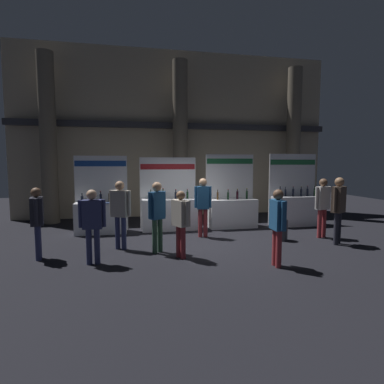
{
  "coord_description": "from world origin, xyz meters",
  "views": [
    {
      "loc": [
        -1.89,
        -8.26,
        2.2
      ],
      "look_at": [
        -0.07,
        0.95,
        1.32
      ],
      "focal_mm": 28.54,
      "sensor_mm": 36.0,
      "label": 1
    }
  ],
  "objects_px": {
    "exhibitor_booth_3": "(296,207)",
    "visitor_1": "(37,216)",
    "exhibitor_booth_0": "(101,214)",
    "exhibitor_booth_1": "(169,211)",
    "visitor_2": "(92,220)",
    "visitor_7": "(181,218)",
    "visitor_5": "(323,203)",
    "visitor_6": "(278,221)",
    "exhibitor_booth_2": "(232,210)",
    "visitor_0": "(120,208)",
    "visitor_3": "(338,204)",
    "visitor_8": "(157,211)",
    "visitor_4": "(203,202)",
    "trash_bin": "(281,230)"
  },
  "relations": [
    {
      "from": "exhibitor_booth_3",
      "to": "visitor_1",
      "type": "bearing_deg",
      "value": -162.79
    },
    {
      "from": "exhibitor_booth_0",
      "to": "exhibitor_booth_1",
      "type": "distance_m",
      "value": 2.17
    },
    {
      "from": "visitor_2",
      "to": "visitor_7",
      "type": "height_order",
      "value": "visitor_2"
    },
    {
      "from": "exhibitor_booth_3",
      "to": "visitor_2",
      "type": "xyz_separation_m",
      "value": [
        -6.56,
        -3.03,
        0.34
      ]
    },
    {
      "from": "exhibitor_booth_1",
      "to": "exhibitor_booth_0",
      "type": "bearing_deg",
      "value": -178.26
    },
    {
      "from": "visitor_7",
      "to": "visitor_2",
      "type": "bearing_deg",
      "value": 66.74
    },
    {
      "from": "visitor_5",
      "to": "visitor_6",
      "type": "xyz_separation_m",
      "value": [
        -2.5,
        -2.12,
        -0.06
      ]
    },
    {
      "from": "exhibitor_booth_2",
      "to": "visitor_0",
      "type": "xyz_separation_m",
      "value": [
        -3.68,
        -2.06,
        0.45
      ]
    },
    {
      "from": "exhibitor_booth_1",
      "to": "visitor_7",
      "type": "height_order",
      "value": "exhibitor_booth_1"
    },
    {
      "from": "visitor_3",
      "to": "visitor_8",
      "type": "bearing_deg",
      "value": 146.01
    },
    {
      "from": "visitor_4",
      "to": "visitor_6",
      "type": "xyz_separation_m",
      "value": [
        0.95,
        -2.87,
        -0.06
      ]
    },
    {
      "from": "exhibitor_booth_1",
      "to": "visitor_1",
      "type": "relative_size",
      "value": 1.45
    },
    {
      "from": "visitor_0",
      "to": "visitor_4",
      "type": "xyz_separation_m",
      "value": [
        2.37,
        0.88,
        -0.02
      ]
    },
    {
      "from": "trash_bin",
      "to": "visitor_0",
      "type": "height_order",
      "value": "visitor_0"
    },
    {
      "from": "visitor_4",
      "to": "visitor_5",
      "type": "bearing_deg",
      "value": -4.06
    },
    {
      "from": "visitor_5",
      "to": "visitor_7",
      "type": "distance_m",
      "value": 4.56
    },
    {
      "from": "exhibitor_booth_2",
      "to": "visitor_5",
      "type": "distance_m",
      "value": 2.92
    },
    {
      "from": "exhibitor_booth_3",
      "to": "visitor_0",
      "type": "height_order",
      "value": "exhibitor_booth_3"
    },
    {
      "from": "exhibitor_booth_1",
      "to": "trash_bin",
      "type": "bearing_deg",
      "value": -34.31
    },
    {
      "from": "trash_bin",
      "to": "visitor_6",
      "type": "distance_m",
      "value": 2.46
    },
    {
      "from": "exhibitor_booth_2",
      "to": "visitor_7",
      "type": "xyz_separation_m",
      "value": [
        -2.28,
        -3.07,
        0.33
      ]
    },
    {
      "from": "trash_bin",
      "to": "visitor_6",
      "type": "relative_size",
      "value": 0.36
    },
    {
      "from": "trash_bin",
      "to": "visitor_8",
      "type": "xyz_separation_m",
      "value": [
        -3.59,
        -0.55,
        0.74
      ]
    },
    {
      "from": "visitor_2",
      "to": "visitor_3",
      "type": "height_order",
      "value": "visitor_3"
    },
    {
      "from": "visitor_0",
      "to": "visitor_4",
      "type": "bearing_deg",
      "value": 49.69
    },
    {
      "from": "visitor_1",
      "to": "visitor_8",
      "type": "bearing_deg",
      "value": 77.94
    },
    {
      "from": "exhibitor_booth_2",
      "to": "visitor_7",
      "type": "relative_size",
      "value": 1.6
    },
    {
      "from": "exhibitor_booth_1",
      "to": "trash_bin",
      "type": "distance_m",
      "value": 3.62
    },
    {
      "from": "visitor_2",
      "to": "visitor_6",
      "type": "height_order",
      "value": "visitor_6"
    },
    {
      "from": "exhibitor_booth_3",
      "to": "visitor_4",
      "type": "distance_m",
      "value": 3.81
    },
    {
      "from": "visitor_1",
      "to": "visitor_4",
      "type": "xyz_separation_m",
      "value": [
        4.2,
        1.36,
        0.04
      ]
    },
    {
      "from": "exhibitor_booth_2",
      "to": "visitor_7",
      "type": "height_order",
      "value": "exhibitor_booth_2"
    },
    {
      "from": "exhibitor_booth_1",
      "to": "visitor_5",
      "type": "relative_size",
      "value": 1.37
    },
    {
      "from": "exhibitor_booth_0",
      "to": "visitor_3",
      "type": "relative_size",
      "value": 1.34
    },
    {
      "from": "exhibitor_booth_1",
      "to": "visitor_0",
      "type": "distance_m",
      "value": 2.62
    },
    {
      "from": "visitor_0",
      "to": "visitor_5",
      "type": "relative_size",
      "value": 1.0
    },
    {
      "from": "exhibitor_booth_1",
      "to": "visitor_5",
      "type": "height_order",
      "value": "exhibitor_booth_1"
    },
    {
      "from": "visitor_0",
      "to": "visitor_6",
      "type": "relative_size",
      "value": 1.06
    },
    {
      "from": "exhibitor_booth_3",
      "to": "visitor_5",
      "type": "height_order",
      "value": "exhibitor_booth_3"
    },
    {
      "from": "visitor_2",
      "to": "visitor_6",
      "type": "xyz_separation_m",
      "value": [
        3.87,
        -0.91,
        0.0
      ]
    },
    {
      "from": "visitor_4",
      "to": "visitor_1",
      "type": "bearing_deg",
      "value": -153.63
    },
    {
      "from": "visitor_4",
      "to": "visitor_5",
      "type": "distance_m",
      "value": 3.53
    },
    {
      "from": "exhibitor_booth_3",
      "to": "visitor_7",
      "type": "height_order",
      "value": "exhibitor_booth_3"
    },
    {
      "from": "visitor_1",
      "to": "visitor_7",
      "type": "distance_m",
      "value": 3.27
    },
    {
      "from": "exhibitor_booth_1",
      "to": "visitor_3",
      "type": "distance_m",
      "value": 5.09
    },
    {
      "from": "visitor_1",
      "to": "visitor_4",
      "type": "bearing_deg",
      "value": 96.04
    },
    {
      "from": "exhibitor_booth_1",
      "to": "visitor_0",
      "type": "height_order",
      "value": "exhibitor_booth_1"
    },
    {
      "from": "visitor_2",
      "to": "exhibitor_booth_1",
      "type": "bearing_deg",
      "value": 57.05
    },
    {
      "from": "trash_bin",
      "to": "visitor_2",
      "type": "bearing_deg",
      "value": -167.19
    },
    {
      "from": "exhibitor_booth_2",
      "to": "visitor_1",
      "type": "distance_m",
      "value": 6.07
    }
  ]
}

